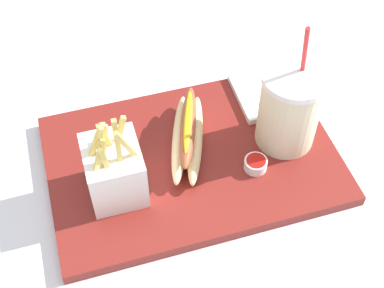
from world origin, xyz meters
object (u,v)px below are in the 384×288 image
(soda_cup, at_px, (290,108))
(ketchup_cup_1, at_px, (256,164))
(napkin_stack, at_px, (266,93))
(hot_dog_1, at_px, (187,135))
(fries_basket, at_px, (114,170))

(soda_cup, height_order, ketchup_cup_1, soda_cup)
(soda_cup, xyz_separation_m, ketchup_cup_1, (-0.07, -0.05, -0.06))
(soda_cup, height_order, napkin_stack, soda_cup)
(hot_dog_1, height_order, ketchup_cup_1, hot_dog_1)
(ketchup_cup_1, xyz_separation_m, napkin_stack, (0.08, 0.15, -0.00))
(hot_dog_1, bearing_deg, fries_basket, -158.27)
(soda_cup, height_order, hot_dog_1, soda_cup)
(fries_basket, height_order, napkin_stack, fries_basket)
(ketchup_cup_1, distance_m, napkin_stack, 0.17)
(hot_dog_1, xyz_separation_m, ketchup_cup_1, (0.09, -0.07, -0.02))
(soda_cup, bearing_deg, fries_basket, -175.48)
(ketchup_cup_1, height_order, napkin_stack, ketchup_cup_1)
(hot_dog_1, relative_size, ketchup_cup_1, 5.22)
(soda_cup, relative_size, napkin_stack, 1.99)
(ketchup_cup_1, bearing_deg, soda_cup, 33.80)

